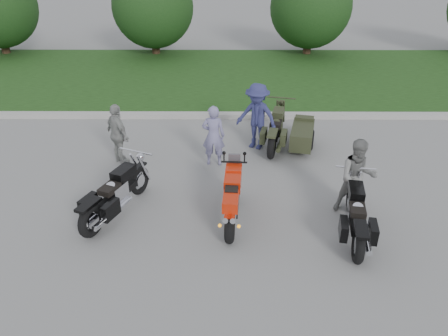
{
  "coord_description": "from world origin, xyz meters",
  "views": [
    {
      "loc": [
        0.25,
        -6.86,
        5.29
      ],
      "look_at": [
        0.21,
        1.25,
        0.8
      ],
      "focal_mm": 35.0,
      "sensor_mm": 36.0,
      "label": 1
    }
  ],
  "objects_px": {
    "cruiser_left": "(114,196)",
    "person_back": "(118,134)",
    "cruiser_right": "(356,217)",
    "person_stripe": "(213,136)",
    "person_grey": "(357,177)",
    "sportbike_red": "(232,198)",
    "person_denim": "(257,117)",
    "cruiser_sidecar": "(291,133)"
  },
  "relations": [
    {
      "from": "person_stripe",
      "to": "person_back",
      "type": "relative_size",
      "value": 1.0
    },
    {
      "from": "person_grey",
      "to": "person_denim",
      "type": "xyz_separation_m",
      "value": [
        -1.87,
        3.05,
        0.08
      ]
    },
    {
      "from": "person_back",
      "to": "sportbike_red",
      "type": "bearing_deg",
      "value": -174.32
    },
    {
      "from": "cruiser_right",
      "to": "person_back",
      "type": "distance_m",
      "value": 6.0
    },
    {
      "from": "cruiser_sidecar",
      "to": "person_stripe",
      "type": "height_order",
      "value": "person_stripe"
    },
    {
      "from": "cruiser_sidecar",
      "to": "person_back",
      "type": "relative_size",
      "value": 1.49
    },
    {
      "from": "person_back",
      "to": "person_stripe",
      "type": "bearing_deg",
      "value": -133.7
    },
    {
      "from": "sportbike_red",
      "to": "cruiser_left",
      "type": "bearing_deg",
      "value": 179.5
    },
    {
      "from": "sportbike_red",
      "to": "cruiser_sidecar",
      "type": "relative_size",
      "value": 0.86
    },
    {
      "from": "cruiser_right",
      "to": "person_denim",
      "type": "height_order",
      "value": "person_denim"
    },
    {
      "from": "sportbike_red",
      "to": "person_stripe",
      "type": "relative_size",
      "value": 1.29
    },
    {
      "from": "cruiser_left",
      "to": "person_denim",
      "type": "height_order",
      "value": "person_denim"
    },
    {
      "from": "cruiser_left",
      "to": "person_back",
      "type": "bearing_deg",
      "value": 122.57
    },
    {
      "from": "sportbike_red",
      "to": "person_grey",
      "type": "relative_size",
      "value": 1.23
    },
    {
      "from": "cruiser_left",
      "to": "person_back",
      "type": "xyz_separation_m",
      "value": [
        -0.39,
        2.34,
        0.32
      ]
    },
    {
      "from": "person_denim",
      "to": "person_stripe",
      "type": "bearing_deg",
      "value": -110.01
    },
    {
      "from": "person_denim",
      "to": "person_back",
      "type": "xyz_separation_m",
      "value": [
        -3.5,
        -0.9,
        -0.12
      ]
    },
    {
      "from": "cruiser_left",
      "to": "cruiser_right",
      "type": "xyz_separation_m",
      "value": [
        4.77,
        -0.69,
        -0.01
      ]
    },
    {
      "from": "sportbike_red",
      "to": "person_back",
      "type": "bearing_deg",
      "value": 141.95
    },
    {
      "from": "cruiser_right",
      "to": "cruiser_sidecar",
      "type": "xyz_separation_m",
      "value": [
        -0.73,
        3.91,
        -0.02
      ]
    },
    {
      "from": "sportbike_red",
      "to": "cruiser_left",
      "type": "height_order",
      "value": "sportbike_red"
    },
    {
      "from": "person_denim",
      "to": "cruiser_left",
      "type": "bearing_deg",
      "value": -104.27
    },
    {
      "from": "sportbike_red",
      "to": "cruiser_sidecar",
      "type": "height_order",
      "value": "sportbike_red"
    },
    {
      "from": "cruiser_right",
      "to": "person_denim",
      "type": "relative_size",
      "value": 1.27
    },
    {
      "from": "person_stripe",
      "to": "person_back",
      "type": "distance_m",
      "value": 2.37
    },
    {
      "from": "person_grey",
      "to": "person_back",
      "type": "bearing_deg",
      "value": 161.47
    },
    {
      "from": "cruiser_left",
      "to": "person_stripe",
      "type": "distance_m",
      "value": 3.04
    },
    {
      "from": "person_stripe",
      "to": "person_denim",
      "type": "height_order",
      "value": "person_denim"
    },
    {
      "from": "cruiser_right",
      "to": "cruiser_sidecar",
      "type": "distance_m",
      "value": 3.98
    },
    {
      "from": "person_grey",
      "to": "person_stripe",
      "type": "bearing_deg",
      "value": 148.4
    },
    {
      "from": "person_grey",
      "to": "person_denim",
      "type": "relative_size",
      "value": 0.91
    },
    {
      "from": "sportbike_red",
      "to": "person_back",
      "type": "relative_size",
      "value": 1.28
    },
    {
      "from": "cruiser_sidecar",
      "to": "person_stripe",
      "type": "distance_m",
      "value": 2.3
    },
    {
      "from": "person_denim",
      "to": "cruiser_sidecar",
      "type": "bearing_deg",
      "value": 28.31
    },
    {
      "from": "person_stripe",
      "to": "person_grey",
      "type": "height_order",
      "value": "person_grey"
    },
    {
      "from": "cruiser_left",
      "to": "sportbike_red",
      "type": "bearing_deg",
      "value": 18.55
    },
    {
      "from": "cruiser_right",
      "to": "person_stripe",
      "type": "xyz_separation_m",
      "value": [
        -2.79,
        2.97,
        0.33
      ]
    },
    {
      "from": "sportbike_red",
      "to": "cruiser_left",
      "type": "distance_m",
      "value": 2.42
    },
    {
      "from": "cruiser_sidecar",
      "to": "person_back",
      "type": "bearing_deg",
      "value": -155.77
    },
    {
      "from": "cruiser_left",
      "to": "person_grey",
      "type": "relative_size",
      "value": 1.36
    },
    {
      "from": "person_denim",
      "to": "sportbike_red",
      "type": "bearing_deg",
      "value": -71.9
    },
    {
      "from": "cruiser_left",
      "to": "person_denim",
      "type": "bearing_deg",
      "value": 69.3
    }
  ]
}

